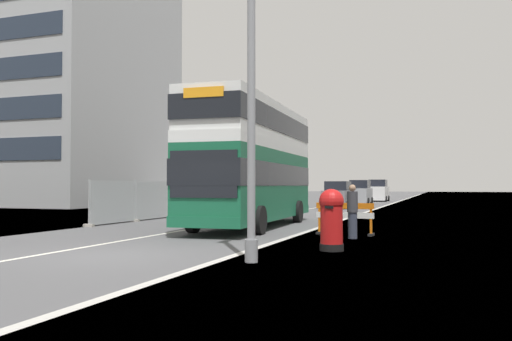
{
  "coord_description": "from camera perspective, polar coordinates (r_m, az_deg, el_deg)",
  "views": [
    {
      "loc": [
        7.75,
        -10.96,
        1.69
      ],
      "look_at": [
        1.57,
        6.32,
        2.2
      ],
      "focal_mm": 37.65,
      "sensor_mm": 36.0,
      "label": 1
    }
  ],
  "objects": [
    {
      "name": "pedestrian_at_kerb",
      "position": [
        17.34,
        10.21,
        -4.3
      ],
      "size": [
        0.34,
        0.34,
        1.72
      ],
      "color": "#2D3342",
      "rests_on": "ground"
    },
    {
      "name": "bare_tree_far_verge_near",
      "position": [
        62.11,
        -1.13,
        -0.79
      ],
      "size": [
        2.65,
        2.27,
        5.26
      ],
      "color": "#4C3D2D",
      "rests_on": "ground"
    },
    {
      "name": "lamppost_foreground",
      "position": [
        12.1,
        -0.5,
        10.94
      ],
      "size": [
        0.29,
        0.7,
        9.11
      ],
      "color": "gray",
      "rests_on": "ground"
    },
    {
      "name": "backdrop_office_block",
      "position": [
        55.9,
        -24.23,
        7.71
      ],
      "size": [
        26.36,
        16.91,
        21.16
      ],
      "color": "#9EA0A3",
      "rests_on": "ground"
    },
    {
      "name": "construction_site_fence",
      "position": [
        33.15,
        -4.82,
        -2.9
      ],
      "size": [
        0.44,
        24.0,
        1.95
      ],
      "color": "#A8AAAD",
      "rests_on": "ground"
    },
    {
      "name": "bare_tree_far_verge_far",
      "position": [
        74.85,
        3.55,
        -0.84
      ],
      "size": [
        2.71,
        3.17,
        5.21
      ],
      "color": "#4C3D2D",
      "rests_on": "ground"
    },
    {
      "name": "red_pillar_postbox",
      "position": [
        14.09,
        8.02,
        -4.89
      ],
      "size": [
        0.65,
        0.65,
        1.6
      ],
      "color": "black",
      "rests_on": "ground"
    },
    {
      "name": "double_decker_bus",
      "position": [
        21.96,
        -0.3,
        0.89
      ],
      "size": [
        3.14,
        10.94,
        4.96
      ],
      "color": "#145638",
      "rests_on": "ground"
    },
    {
      "name": "car_oncoming_near",
      "position": [
        40.26,
        8.71,
        -2.64
      ],
      "size": [
        1.96,
        3.85,
        1.99
      ],
      "color": "slate",
      "rests_on": "ground"
    },
    {
      "name": "car_receding_far",
      "position": [
        58.06,
        12.85,
        -2.15
      ],
      "size": [
        2.05,
        3.97,
        2.3
      ],
      "color": "silver",
      "rests_on": "ground"
    },
    {
      "name": "bare_tree_far_verge_mid",
      "position": [
        66.32,
        -0.58,
        -0.86
      ],
      "size": [
        2.05,
        3.12,
        5.07
      ],
      "color": "#4C3D2D",
      "rests_on": "ground"
    },
    {
      "name": "roadworks_barrier",
      "position": [
        18.62,
        9.4,
        -4.62
      ],
      "size": [
        2.0,
        0.6,
        1.09
      ],
      "color": "orange",
      "rests_on": "ground"
    },
    {
      "name": "ground",
      "position": [
        13.31,
        -13.12,
        -9.05
      ],
      "size": [
        140.0,
        280.0,
        0.1
      ],
      "color": "#4C4C4F"
    },
    {
      "name": "car_receding_mid",
      "position": [
        49.45,
        11.0,
        -2.34
      ],
      "size": [
        1.93,
        3.98,
        2.17
      ],
      "color": "gray",
      "rests_on": "ground"
    }
  ]
}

